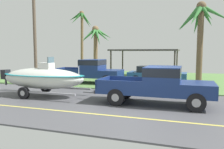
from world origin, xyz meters
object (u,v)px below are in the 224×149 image
parked_pickup_background (92,70)px  carport_awning (145,51)px  parked_sedan_far (156,75)px  utility_pole (34,26)px  pickup_truck_towing (162,83)px  boat_on_trailer (43,78)px  palm_tree_near_right (96,40)px  palm_tree_far_left (199,25)px  palm_tree_mid (81,27)px

parked_pickup_background → carport_awning: carport_awning is taller
parked_sedan_far → utility_pole: utility_pole is taller
pickup_truck_towing → parked_pickup_background: parked_pickup_background is taller
boat_on_trailer → carport_awning: bearing=71.7°
pickup_truck_towing → carport_awning: 11.86m
pickup_truck_towing → utility_pole: utility_pole is taller
boat_on_trailer → palm_tree_near_right: size_ratio=1.23×
parked_pickup_background → palm_tree_far_left: (7.74, -0.54, 3.18)m
pickup_truck_towing → palm_tree_near_right: 12.88m
parked_pickup_background → utility_pole: size_ratio=0.65×
parked_pickup_background → utility_pole: utility_pole is taller
pickup_truck_towing → boat_on_trailer: bearing=-180.0°
pickup_truck_towing → parked_pickup_background: 8.23m
palm_tree_near_right → parked_sedan_far: bearing=-22.1°
parked_pickup_background → pickup_truck_towing: bearing=-42.9°
parked_sedan_far → carport_awning: 4.61m
parked_sedan_far → palm_tree_far_left: bearing=-39.4°
carport_awning → palm_tree_far_left: size_ratio=1.10×
carport_awning → utility_pole: size_ratio=0.73×
pickup_truck_towing → parked_pickup_background: (-6.03, 5.60, 0.04)m
carport_awning → palm_tree_far_left: (4.59, -6.33, 1.63)m
palm_tree_near_right → utility_pole: 6.68m
carport_awning → utility_pole: utility_pole is taller
boat_on_trailer → carport_awning: (3.76, 11.40, 1.58)m
palm_tree_far_left → utility_pole: utility_pole is taller
boat_on_trailer → parked_pickup_background: 5.64m
palm_tree_mid → boat_on_trailer: bearing=-74.4°
boat_on_trailer → palm_tree_far_left: 10.28m
carport_awning → palm_tree_near_right: 4.98m
utility_pole → carport_awning: bearing=46.2°
palm_tree_mid → palm_tree_far_left: bearing=-29.6°
parked_sedan_far → palm_tree_near_right: size_ratio=0.90×
carport_awning → palm_tree_far_left: 7.99m
boat_on_trailer → parked_pickup_background: (0.61, 5.60, 0.02)m
palm_tree_near_right → palm_tree_far_left: 10.55m
carport_awning → parked_sedan_far: bearing=-67.6°
pickup_truck_towing → utility_pole: 11.34m
pickup_truck_towing → parked_sedan_far: (-1.29, 7.52, -0.34)m
boat_on_trailer → parked_sedan_far: bearing=54.5°
parked_sedan_far → palm_tree_near_right: (-6.28, 2.55, 3.03)m
pickup_truck_towing → parked_pickup_background: size_ratio=1.00×
carport_awning → utility_pole: 10.52m
parked_pickup_background → utility_pole: bearing=-157.4°
parked_pickup_background → utility_pole: 5.54m
pickup_truck_towing → palm_tree_near_right: palm_tree_near_right is taller
parked_sedan_far → carport_awning: size_ratio=0.72×
parked_pickup_background → palm_tree_near_right: bearing=108.9°
parked_sedan_far → palm_tree_mid: (-8.62, 4.13, 4.52)m
carport_awning → pickup_truck_towing: bearing=-75.8°
palm_tree_near_right → utility_pole: utility_pole is taller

